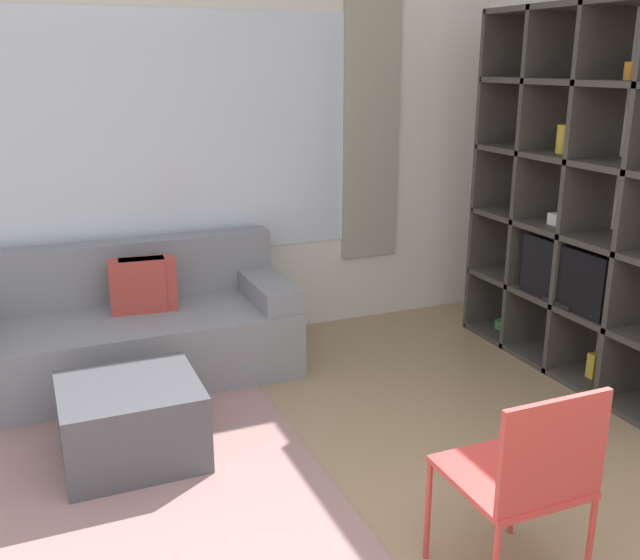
# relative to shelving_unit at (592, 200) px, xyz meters

# --- Properties ---
(wall_back) EXTENTS (6.36, 0.11, 2.70)m
(wall_back) POSITION_rel_shelving_unit_xyz_m (-2.40, 1.45, 0.24)
(wall_back) COLOR silver
(wall_back) RESTS_ON ground_plane
(area_rug) EXTENTS (2.82, 2.11, 0.01)m
(area_rug) POSITION_rel_shelving_unit_xyz_m (-3.40, -0.21, -1.11)
(area_rug) COLOR gray
(area_rug) RESTS_ON ground_plane
(shelving_unit) EXTENTS (0.42, 1.85, 2.26)m
(shelving_unit) POSITION_rel_shelving_unit_xyz_m (0.00, 0.00, 0.00)
(shelving_unit) COLOR silver
(shelving_unit) RESTS_ON ground_plane
(couch_main) EXTENTS (2.07, 0.84, 0.82)m
(couch_main) POSITION_rel_shelving_unit_xyz_m (-2.71, 0.99, -0.82)
(couch_main) COLOR gray
(couch_main) RESTS_ON ground_plane
(ottoman) EXTENTS (0.67, 0.62, 0.41)m
(ottoman) POSITION_rel_shelving_unit_xyz_m (-2.83, -0.03, -0.91)
(ottoman) COLOR #47474C
(ottoman) RESTS_ON ground_plane
(folding_chair) EXTENTS (0.44, 0.46, 0.86)m
(folding_chair) POSITION_rel_shelving_unit_xyz_m (-1.65, -1.56, -0.60)
(folding_chair) COLOR #CC3D38
(folding_chair) RESTS_ON ground_plane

